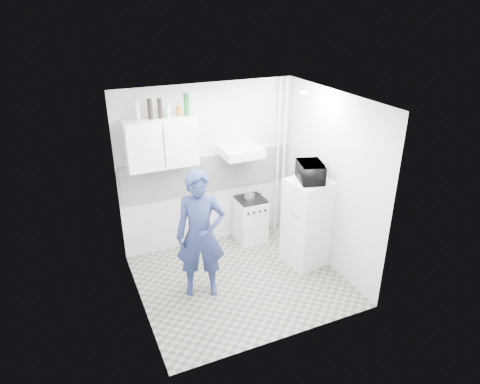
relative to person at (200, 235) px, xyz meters
name	(u,v)px	position (x,y,z in m)	size (l,w,h in m)	color
floor	(241,280)	(0.58, 0.00, -0.89)	(2.80, 2.80, 0.00)	gray
ceiling	(241,100)	(0.58, 0.00, 1.71)	(2.80, 2.80, 0.00)	white
wall_back	(208,167)	(0.58, 1.25, 0.41)	(2.80, 2.80, 0.00)	silver
wall_left	(134,219)	(-0.82, 0.00, 0.41)	(2.60, 2.60, 0.00)	silver
wall_right	(330,182)	(1.98, 0.00, 0.41)	(2.60, 2.60, 0.00)	silver
person	(200,235)	(0.00, 0.00, 0.00)	(0.65, 0.43, 1.78)	navy
stove	(250,220)	(1.20, 1.00, -0.53)	(0.45, 0.45, 0.72)	silver
fridge	(307,222)	(1.68, 0.07, -0.22)	(0.56, 0.56, 1.34)	white
stove_top	(251,199)	(1.20, 1.00, -0.15)	(0.43, 0.43, 0.03)	black
saucepan	(250,197)	(1.16, 0.97, -0.09)	(0.17, 0.17, 0.09)	silver
microwave	(311,172)	(1.68, 0.07, 0.59)	(0.33, 0.48, 0.27)	black
bottle_b	(137,110)	(-0.45, 1.08, 1.45)	(0.07, 0.07, 0.28)	silver
bottle_c	(150,109)	(-0.29, 1.08, 1.45)	(0.07, 0.07, 0.28)	black
bottle_d	(160,108)	(-0.15, 1.08, 1.45)	(0.06, 0.06, 0.27)	black
canister_a	(168,111)	(-0.03, 1.08, 1.40)	(0.07, 0.07, 0.17)	#B2B7BC
canister_b	(179,111)	(0.11, 1.08, 1.38)	(0.07, 0.07, 0.14)	brown
bottle_e	(186,104)	(0.23, 1.08, 1.46)	(0.08, 0.08, 0.31)	#144C1E
upper_cabinet	(161,143)	(-0.17, 1.08, 0.96)	(1.00, 0.35, 0.70)	white
range_hood	(241,152)	(1.03, 1.00, 0.68)	(0.60, 0.50, 0.14)	silver
backsplash	(209,174)	(0.58, 1.24, 0.31)	(2.74, 0.03, 0.60)	white
pipe_a	(284,157)	(1.88, 1.17, 0.41)	(0.05, 0.05, 2.60)	silver
pipe_b	(278,158)	(1.76, 1.17, 0.41)	(0.04, 0.04, 2.60)	silver
ceiling_spot_fixture	(304,92)	(1.58, 0.20, 1.68)	(0.10, 0.10, 0.02)	white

